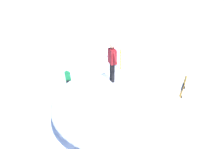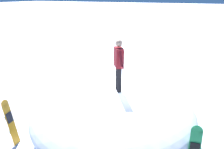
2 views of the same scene
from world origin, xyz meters
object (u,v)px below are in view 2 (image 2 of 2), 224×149
(snowboard_primary_upright, at_px, (10,122))
(backpack_near, at_px, (122,85))
(snowboarder_standing, at_px, (119,63))
(backpack_far, at_px, (131,93))

(snowboard_primary_upright, relative_size, backpack_near, 3.19)
(snowboarder_standing, height_order, snowboard_primary_upright, snowboarder_standing)
(snowboard_primary_upright, height_order, backpack_far, snowboard_primary_upright)
(snowboarder_standing, bearing_deg, snowboard_primary_upright, 121.10)
(backpack_far, bearing_deg, snowboard_primary_upright, 154.09)
(snowboard_primary_upright, distance_m, backpack_far, 5.28)
(backpack_far, bearing_deg, snowboarder_standing, -167.32)
(snowboard_primary_upright, bearing_deg, backpack_near, -14.98)
(snowboarder_standing, height_order, backpack_far, snowboarder_standing)
(snowboard_primary_upright, relative_size, backpack_far, 2.59)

